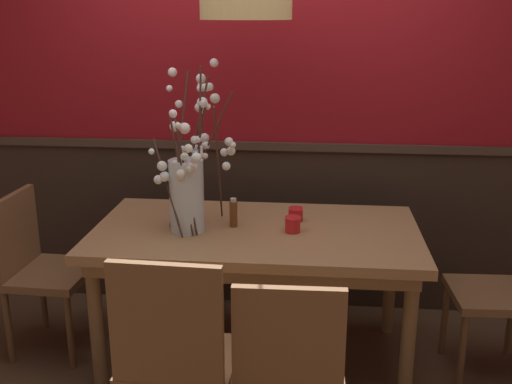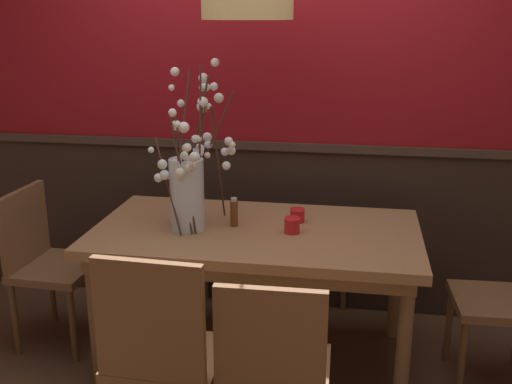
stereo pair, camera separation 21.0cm
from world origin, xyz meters
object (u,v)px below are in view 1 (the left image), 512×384
(chair_near_side_left, at_px, (176,353))
(candle_holder_nearer_edge, at_px, (296,214))
(chair_head_east_end, at_px, (510,281))
(dining_table, at_px, (256,244))
(condiment_bottle, at_px, (233,213))
(vase_with_blossoms, at_px, (188,185))
(chair_near_side_right, at_px, (288,365))
(chair_head_west_end, at_px, (38,263))
(chair_far_side_left, at_px, (233,218))
(candle_holder_nearer_center, at_px, (293,224))
(chair_far_side_right, at_px, (308,218))

(chair_near_side_left, bearing_deg, candle_holder_nearer_edge, 67.06)
(chair_head_east_end, bearing_deg, chair_near_side_left, -150.68)
(dining_table, distance_m, condiment_bottle, 0.20)
(chair_near_side_left, distance_m, vase_with_blossoms, 0.96)
(chair_near_side_right, bearing_deg, vase_with_blossoms, 124.54)
(condiment_bottle, bearing_deg, vase_with_blossoms, -161.88)
(chair_head_west_end, height_order, condiment_bottle, condiment_bottle)
(candle_holder_nearer_edge, height_order, condiment_bottle, condiment_bottle)
(chair_far_side_left, xyz_separation_m, vase_with_blossoms, (-0.10, -0.94, 0.50))
(candle_holder_nearer_center, relative_size, candle_holder_nearer_edge, 1.01)
(candle_holder_nearer_center, bearing_deg, dining_table, 170.72)
(dining_table, bearing_deg, chair_head_west_end, 179.97)
(chair_far_side_left, height_order, chair_near_side_left, chair_near_side_left)
(chair_head_east_end, distance_m, condiment_bottle, 1.47)
(chair_head_east_end, relative_size, condiment_bottle, 6.20)
(candle_holder_nearer_edge, bearing_deg, chair_near_side_left, -112.94)
(vase_with_blossoms, bearing_deg, candle_holder_nearer_edge, 19.52)
(chair_head_west_end, bearing_deg, chair_near_side_right, -30.97)
(chair_far_side_right, relative_size, chair_head_west_end, 1.05)
(chair_near_side_left, relative_size, vase_with_blossoms, 1.13)
(vase_with_blossoms, bearing_deg, chair_far_side_left, 84.14)
(candle_holder_nearer_edge, bearing_deg, chair_head_east_end, -8.42)
(chair_head_east_end, bearing_deg, chair_far_side_right, 139.33)
(dining_table, height_order, chair_head_east_end, chair_head_east_end)
(chair_near_side_right, height_order, chair_near_side_left, chair_near_side_left)
(dining_table, bearing_deg, candle_holder_nearer_edge, 35.14)
(chair_near_side_right, relative_size, vase_with_blossoms, 1.03)
(dining_table, relative_size, chair_near_side_left, 1.73)
(candle_holder_nearer_edge, bearing_deg, condiment_bottle, -159.54)
(chair_far_side_right, bearing_deg, chair_head_east_end, -40.67)
(dining_table, distance_m, chair_head_west_end, 1.23)
(chair_head_east_end, relative_size, vase_with_blossoms, 1.11)
(dining_table, height_order, candle_holder_nearer_edge, candle_holder_nearer_edge)
(chair_far_side_left, height_order, chair_head_east_end, chair_head_east_end)
(dining_table, relative_size, chair_far_side_left, 1.88)
(chair_far_side_left, relative_size, vase_with_blossoms, 1.04)
(candle_holder_nearer_center, distance_m, condiment_bottle, 0.32)
(chair_near_side_left, bearing_deg, candle_holder_nearer_center, 63.49)
(chair_near_side_right, height_order, candle_holder_nearer_edge, chair_near_side_right)
(chair_near_side_right, bearing_deg, dining_table, 104.04)
(candle_holder_nearer_edge, bearing_deg, candle_holder_nearer_center, -92.98)
(chair_far_side_right, bearing_deg, chair_far_side_left, 179.15)
(chair_far_side_left, bearing_deg, dining_table, -74.50)
(chair_head_west_end, bearing_deg, vase_with_blossoms, -3.34)
(chair_far_side_left, height_order, candle_holder_nearer_center, chair_far_side_left)
(chair_near_side_right, xyz_separation_m, chair_head_east_end, (1.10, 0.84, 0.02))
(chair_head_west_end, height_order, chair_head_east_end, chair_head_east_end)
(chair_head_east_end, relative_size, candle_holder_nearer_edge, 11.63)
(chair_far_side_left, height_order, candle_holder_nearer_edge, chair_far_side_left)
(candle_holder_nearer_center, bearing_deg, chair_head_east_end, 0.52)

